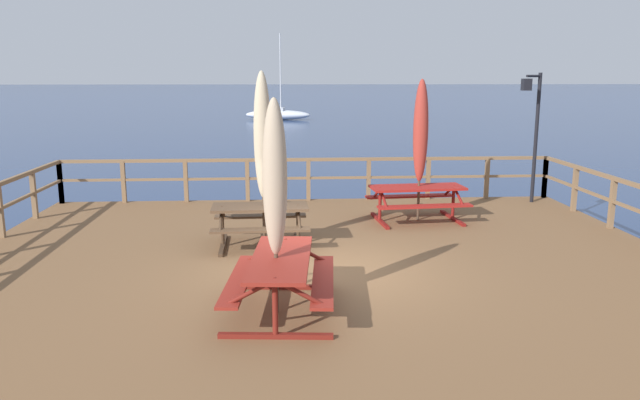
{
  "coord_description": "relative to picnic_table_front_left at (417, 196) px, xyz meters",
  "views": [
    {
      "loc": [
        -0.63,
        -9.47,
        3.94
      ],
      "look_at": [
        0.0,
        0.89,
        1.83
      ],
      "focal_mm": 34.19,
      "sensor_mm": 36.0,
      "label": 1
    }
  ],
  "objects": [
    {
      "name": "lamp_post_hooked",
      "position": [
        3.18,
        1.72,
        1.55
      ],
      "size": [
        0.6,
        0.46,
        3.2
      ],
      "color": "black",
      "rests_on": "wooden_deck"
    },
    {
      "name": "picnic_table_mid_left",
      "position": [
        -3.35,
        -1.82,
        -0.01
      ],
      "size": [
        1.81,
        1.45,
        0.78
      ],
      "color": "brown",
      "rests_on": "wooden_deck"
    },
    {
      "name": "sailboat_distant",
      "position": [
        -3.4,
        43.81,
        -0.88
      ],
      "size": [
        6.21,
        2.81,
        7.72
      ],
      "color": "silver",
      "rests_on": "ground"
    },
    {
      "name": "ground_plane",
      "position": [
        -2.28,
        -3.4,
        -1.39
      ],
      "size": [
        600.0,
        600.0,
        0.0
      ],
      "primitive_type": "plane",
      "color": "navy"
    },
    {
      "name": "picnic_table_mid_centre",
      "position": [
        -2.96,
        -5.09,
        0.0
      ],
      "size": [
        1.56,
        2.21,
        0.78
      ],
      "color": "maroon",
      "rests_on": "wooden_deck"
    },
    {
      "name": "patio_umbrella_short_back",
      "position": [
        0.04,
        0.06,
        1.39
      ],
      "size": [
        0.32,
        0.32,
        3.06
      ],
      "color": "#4C3828",
      "rests_on": "wooden_deck"
    },
    {
      "name": "wooden_deck",
      "position": [
        -2.28,
        -3.4,
        -0.98
      ],
      "size": [
        12.63,
        11.85,
        0.83
      ],
      "primitive_type": "cube",
      "color": "brown",
      "rests_on": "ground"
    },
    {
      "name": "picnic_table_front_left",
      "position": [
        0.0,
        0.0,
        0.0
      ],
      "size": [
        2.13,
        1.57,
        0.78
      ],
      "color": "maroon",
      "rests_on": "wooden_deck"
    },
    {
      "name": "patio_umbrella_tall_back_right",
      "position": [
        -3.02,
        -5.13,
        1.26
      ],
      "size": [
        0.32,
        0.32,
        2.86
      ],
      "color": "#4C3828",
      "rests_on": "wooden_deck"
    },
    {
      "name": "railing_waterside_far",
      "position": [
        -2.28,
        2.38,
        0.17
      ],
      "size": [
        12.43,
        0.1,
        1.09
      ],
      "color": "brown",
      "rests_on": "wooden_deck"
    },
    {
      "name": "patio_umbrella_tall_back_left",
      "position": [
        -3.28,
        -1.79,
        1.48
      ],
      "size": [
        0.32,
        0.32,
        3.22
      ],
      "color": "#4C3828",
      "rests_on": "wooden_deck"
    }
  ]
}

